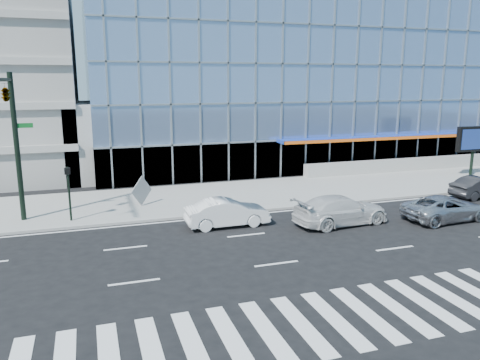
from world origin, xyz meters
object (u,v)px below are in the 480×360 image
(ped_signal_post, at_px, (69,185))
(tilted_panel, at_px, (142,191))
(marquee_sign, at_px, (474,140))
(traffic_signal, at_px, (9,112))
(silver_suv, at_px, (446,208))
(white_sedan, at_px, (227,213))
(white_suv, at_px, (341,210))

(ped_signal_post, xyz_separation_m, tilted_panel, (4.10, 2.10, -1.08))
(marquee_sign, bearing_deg, tilted_panel, -177.94)
(traffic_signal, height_order, silver_suv, traffic_signal)
(traffic_signal, bearing_deg, white_sedan, -14.74)
(traffic_signal, height_order, tilted_panel, traffic_signal)
(white_sedan, xyz_separation_m, tilted_panel, (-3.93, 5.24, 0.32))
(traffic_signal, distance_m, ped_signal_post, 4.75)
(traffic_signal, height_order, marquee_sign, traffic_signal)
(silver_suv, height_order, tilted_panel, tilted_panel)
(silver_suv, xyz_separation_m, white_sedan, (-12.00, 2.80, 0.05))
(ped_signal_post, bearing_deg, marquee_sign, 5.71)
(marquee_sign, height_order, tilted_panel, marquee_sign)
(marquee_sign, xyz_separation_m, white_suv, (-16.47, -7.80, -2.28))
(silver_suv, bearing_deg, white_sedan, 73.76)
(ped_signal_post, bearing_deg, traffic_signal, -171.48)
(silver_suv, bearing_deg, traffic_signal, 73.01)
(marquee_sign, distance_m, tilted_panel, 26.49)
(ped_signal_post, bearing_deg, silver_suv, -16.53)
(marquee_sign, height_order, silver_suv, marquee_sign)
(white_sedan, bearing_deg, traffic_signal, 75.32)
(tilted_panel, bearing_deg, silver_suv, -68.83)
(white_suv, bearing_deg, traffic_signal, 69.60)
(white_suv, relative_size, white_sedan, 1.20)
(tilted_panel, bearing_deg, traffic_signal, 158.52)
(silver_suv, bearing_deg, white_suv, 75.63)
(silver_suv, distance_m, white_suv, 6.12)
(ped_signal_post, relative_size, white_sedan, 0.66)
(tilted_panel, bearing_deg, marquee_sign, -39.98)
(marquee_sign, distance_m, white_sedan, 23.42)
(ped_signal_post, xyz_separation_m, white_sedan, (8.03, -3.14, -1.40))
(silver_suv, relative_size, white_suv, 0.92)
(traffic_signal, relative_size, ped_signal_post, 2.67)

